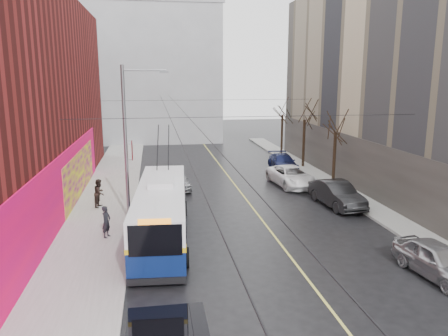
% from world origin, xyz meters
% --- Properties ---
extents(ground, '(140.00, 140.00, 0.00)m').
position_xyz_m(ground, '(0.00, 0.00, 0.00)').
color(ground, black).
rests_on(ground, ground).
extents(sidewalk_left, '(4.00, 60.00, 0.15)m').
position_xyz_m(sidewalk_left, '(-8.00, 12.00, 0.07)').
color(sidewalk_left, gray).
rests_on(sidewalk_left, ground).
extents(sidewalk_right, '(2.00, 60.00, 0.15)m').
position_xyz_m(sidewalk_right, '(9.00, 12.00, 0.07)').
color(sidewalk_right, gray).
rests_on(sidewalk_right, ground).
extents(lane_line, '(0.12, 50.00, 0.01)m').
position_xyz_m(lane_line, '(1.50, 14.00, 0.00)').
color(lane_line, '#BFB74C').
rests_on(lane_line, ground).
extents(building_far, '(20.50, 12.10, 18.00)m').
position_xyz_m(building_far, '(-6.00, 44.99, 9.02)').
color(building_far, gray).
rests_on(building_far, ground).
extents(streetlight_pole, '(2.65, 0.60, 9.00)m').
position_xyz_m(streetlight_pole, '(-6.14, 10.00, 4.85)').
color(streetlight_pole, slate).
rests_on(streetlight_pole, ground).
extents(catenary_wires, '(18.00, 60.00, 0.22)m').
position_xyz_m(catenary_wires, '(-2.54, 14.77, 6.25)').
color(catenary_wires, black).
extents(tree_near, '(3.20, 3.20, 6.40)m').
position_xyz_m(tree_near, '(9.00, 16.00, 4.98)').
color(tree_near, black).
rests_on(tree_near, ground).
extents(tree_mid, '(3.20, 3.20, 6.68)m').
position_xyz_m(tree_mid, '(9.00, 23.00, 5.25)').
color(tree_mid, black).
rests_on(tree_mid, ground).
extents(tree_far, '(3.20, 3.20, 6.57)m').
position_xyz_m(tree_far, '(9.00, 30.00, 5.14)').
color(tree_far, black).
rests_on(tree_far, ground).
extents(puddle, '(2.76, 2.75, 0.01)m').
position_xyz_m(puddle, '(-4.46, -1.63, 0.00)').
color(puddle, black).
rests_on(puddle, ground).
extents(pigeons_flying, '(3.45, 2.33, 1.05)m').
position_xyz_m(pigeons_flying, '(-1.67, 9.63, 7.26)').
color(pigeons_flying, slate).
extents(trolleybus, '(3.21, 11.50, 5.39)m').
position_xyz_m(trolleybus, '(-4.42, 6.70, 1.50)').
color(trolleybus, '#091848').
rests_on(trolleybus, ground).
extents(parked_car_a, '(2.27, 4.55, 1.49)m').
position_xyz_m(parked_car_a, '(7.00, 0.31, 0.74)').
color(parked_car_a, '#98979C').
rests_on(parked_car_a, ground).
extents(parked_car_b, '(2.27, 5.15, 1.65)m').
position_xyz_m(parked_car_b, '(7.00, 10.75, 0.82)').
color(parked_car_b, black).
rests_on(parked_car_b, ground).
extents(parked_car_c, '(3.15, 5.75, 1.53)m').
position_xyz_m(parked_car_c, '(5.80, 16.49, 0.76)').
color(parked_car_c, white).
rests_on(parked_car_c, ground).
extents(parked_car_d, '(2.26, 5.07, 1.44)m').
position_xyz_m(parked_car_d, '(6.81, 22.23, 0.72)').
color(parked_car_d, '#161E50').
rests_on(parked_car_d, ground).
extents(following_car, '(2.18, 4.11, 1.33)m').
position_xyz_m(following_car, '(-3.07, 16.89, 0.67)').
color(following_car, '#A7A8AB').
rests_on(following_car, ground).
extents(pedestrian_a, '(0.62, 0.72, 1.67)m').
position_xyz_m(pedestrian_a, '(-7.27, 6.97, 0.99)').
color(pedestrian_a, black).
rests_on(pedestrian_a, sidewalk_left).
extents(pedestrian_b, '(0.91, 1.04, 1.82)m').
position_xyz_m(pedestrian_b, '(-8.25, 12.63, 1.06)').
color(pedestrian_b, black).
rests_on(pedestrian_b, sidewalk_left).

